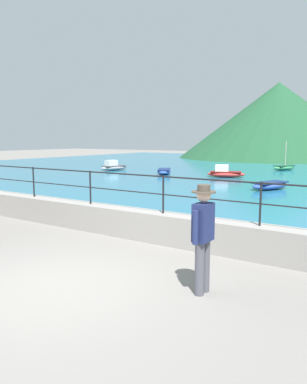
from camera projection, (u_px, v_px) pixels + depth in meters
The scene contains 10 objects.
ground_plane at pixel (62, 286), 6.29m from camera, with size 120.00×120.00×0.00m, color slate.
promenade_wall at pixel (163, 228), 8.88m from camera, with size 20.00×0.56×0.70m, color gray.
railing at pixel (163, 187), 8.74m from camera, with size 18.44×0.04×0.90m.
hill_main at pixel (278, 121), 45.61m from camera, with size 23.97×23.97×9.11m, color #1E4C2D.
person_walking at pixel (203, 234), 5.86m from camera, with size 0.38×0.57×1.75m.
boat_2 at pixel (270, 185), 17.67m from camera, with size 1.67×2.47×0.36m.
boat_4 at pixel (113, 167), 28.20m from camera, with size 1.42×2.45×0.76m.
boat_5 at pixel (225, 173), 23.16m from camera, with size 2.47×1.61×0.76m.
boat_6 at pixel (164, 171), 25.15m from camera, with size 1.86×2.46×0.36m.
boat_7 at pixel (284, 167), 28.42m from camera, with size 1.64×2.47×2.17m.
Camera 1 is at (4.58, -4.17, 2.46)m, focal length 35.07 mm.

